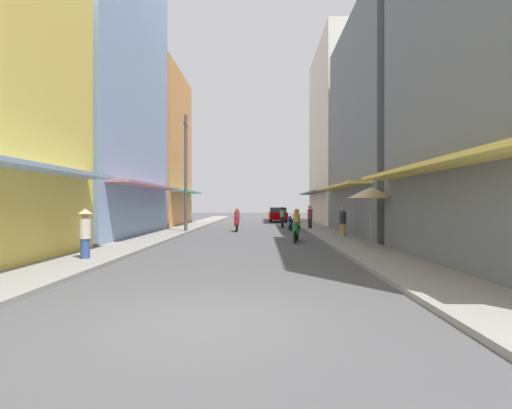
# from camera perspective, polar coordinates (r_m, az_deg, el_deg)

# --- Properties ---
(ground_plane) EXTENTS (102.48, 102.48, 0.00)m
(ground_plane) POSITION_cam_1_polar(r_m,az_deg,el_deg) (25.37, -0.96, -4.00)
(ground_plane) COLOR #4C4C4F
(sidewalk_left) EXTENTS (2.10, 54.58, 0.12)m
(sidewalk_left) POSITION_cam_1_polar(r_m,az_deg,el_deg) (25.95, -11.50, -3.78)
(sidewalk_left) COLOR gray
(sidewalk_left) RESTS_ON ground
(sidewalk_right) EXTENTS (2.10, 54.58, 0.12)m
(sidewalk_right) POSITION_cam_1_polar(r_m,az_deg,el_deg) (25.65, 9.71, -3.82)
(sidewalk_right) COLOR gray
(sidewalk_right) RESTS_ON ground
(building_left_mid) EXTENTS (7.05, 11.25, 16.49)m
(building_left_mid) POSITION_cam_1_polar(r_m,az_deg,el_deg) (23.97, -23.69, 15.63)
(building_left_mid) COLOR #8CA5CC
(building_left_mid) RESTS_ON ground
(building_left_far) EXTENTS (7.05, 8.79, 12.60)m
(building_left_far) POSITION_cam_1_polar(r_m,az_deg,el_deg) (33.11, -16.13, 7.88)
(building_left_far) COLOR #D88C4C
(building_left_far) RESTS_ON ground
(building_right_mid) EXTENTS (7.05, 11.38, 12.50)m
(building_right_mid) POSITION_cam_1_polar(r_m,az_deg,el_deg) (24.08, 20.57, 10.70)
(building_right_mid) COLOR slate
(building_right_mid) RESTS_ON ground
(building_right_far) EXTENTS (7.05, 11.59, 15.89)m
(building_right_far) POSITION_cam_1_polar(r_m,az_deg,el_deg) (35.99, 13.89, 9.90)
(building_right_far) COLOR silver
(building_right_far) RESTS_ON ground
(motorbike_green) EXTENTS (0.60, 1.80, 1.58)m
(motorbike_green) POSITION_cam_1_polar(r_m,az_deg,el_deg) (18.43, 6.02, -3.36)
(motorbike_green) COLOR black
(motorbike_green) RESTS_ON ground
(motorbike_red) EXTENTS (0.55, 1.81, 1.58)m
(motorbike_red) POSITION_cam_1_polar(r_m,az_deg,el_deg) (25.18, -2.87, -2.42)
(motorbike_red) COLOR black
(motorbike_red) RESTS_ON ground
(motorbike_blue) EXTENTS (0.55, 1.81, 0.96)m
(motorbike_blue) POSITION_cam_1_polar(r_m,az_deg,el_deg) (26.05, 5.13, -2.78)
(motorbike_blue) COLOR black
(motorbike_blue) RESTS_ON ground
(motorbike_black) EXTENTS (0.55, 1.81, 1.58)m
(motorbike_black) POSITION_cam_1_polar(r_m,az_deg,el_deg) (29.42, 3.96, -2.06)
(motorbike_black) COLOR black
(motorbike_black) RESTS_ON ground
(parked_car) EXTENTS (1.86, 4.14, 1.45)m
(parked_car) POSITION_cam_1_polar(r_m,az_deg,el_deg) (38.67, 3.23, -1.49)
(parked_car) COLOR #8C0000
(parked_car) RESTS_ON ground
(pedestrian_crossing) EXTENTS (0.44, 0.44, 1.77)m
(pedestrian_crossing) POSITION_cam_1_polar(r_m,az_deg,el_deg) (26.86, 8.04, -1.64)
(pedestrian_crossing) COLOR #262628
(pedestrian_crossing) RESTS_ON ground
(pedestrian_midway) EXTENTS (0.44, 0.44, 1.67)m
(pedestrian_midway) POSITION_cam_1_polar(r_m,az_deg,el_deg) (13.07, -24.09, -3.75)
(pedestrian_midway) COLOR #334C8C
(pedestrian_midway) RESTS_ON ground
(pedestrian_far) EXTENTS (0.34, 0.34, 1.66)m
(pedestrian_far) POSITION_cam_1_polar(r_m,az_deg,el_deg) (20.63, 12.80, -2.64)
(pedestrian_far) COLOR #BF8C3F
(pedestrian_far) RESTS_ON ground
(vendor_umbrella) EXTENTS (1.89, 1.89, 2.50)m
(vendor_umbrella) POSITION_cam_1_polar(r_m,az_deg,el_deg) (16.23, 16.74, 1.70)
(vendor_umbrella) COLOR #99999E
(vendor_umbrella) RESTS_ON ground
(utility_pole) EXTENTS (0.20, 1.20, 7.37)m
(utility_pole) POSITION_cam_1_polar(r_m,az_deg,el_deg) (24.34, -10.42, 4.69)
(utility_pole) COLOR #4C4C4F
(utility_pole) RESTS_ON ground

